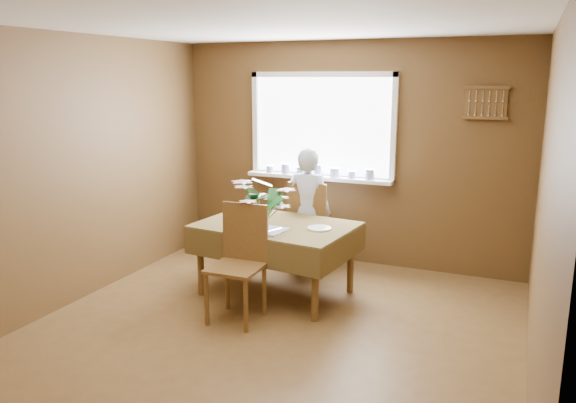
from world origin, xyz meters
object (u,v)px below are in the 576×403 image
at_px(dining_table, 276,232).
at_px(flower_bouquet, 263,200).
at_px(chair_far, 310,223).
at_px(seated_woman, 308,212).
at_px(chair_near, 240,258).

bearing_deg(dining_table, flower_bouquet, -87.55).
distance_m(chair_far, flower_bouquet, 1.09).
relative_size(chair_far, seated_woman, 0.73).
distance_m(dining_table, flower_bouquet, 0.44).
relative_size(chair_near, flower_bouquet, 1.99).
height_order(dining_table, seated_woman, seated_woman).
relative_size(dining_table, flower_bouquet, 3.07).
bearing_deg(dining_table, seated_woman, 90.00).
xyz_separation_m(chair_near, seated_woman, (0.14, 1.29, 0.14)).
bearing_deg(chair_near, seated_woman, 82.78).
relative_size(dining_table, seated_woman, 1.13).
bearing_deg(chair_far, seated_woman, 89.11).
distance_m(dining_table, seated_woman, 0.68).
relative_size(dining_table, chair_near, 1.54).
relative_size(chair_far, flower_bouquet, 1.98).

